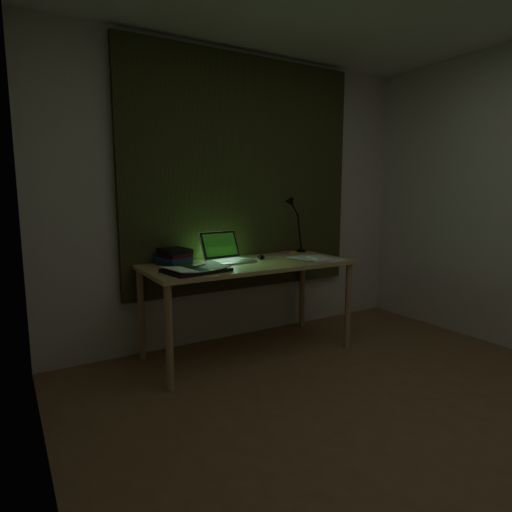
% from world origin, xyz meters
% --- Properties ---
extents(floor, '(3.50, 4.00, 0.00)m').
position_xyz_m(floor, '(0.00, 0.00, 0.00)').
color(floor, brown).
rests_on(floor, ground).
extents(wall_back, '(3.50, 0.00, 2.50)m').
position_xyz_m(wall_back, '(0.00, 2.00, 1.25)').
color(wall_back, silver).
rests_on(wall_back, ground).
extents(wall_left, '(0.00, 4.00, 2.50)m').
position_xyz_m(wall_left, '(-1.75, 0.00, 1.25)').
color(wall_left, silver).
rests_on(wall_left, ground).
extents(curtain, '(2.20, 0.06, 2.00)m').
position_xyz_m(curtain, '(0.00, 1.96, 1.45)').
color(curtain, '#2B2D16').
rests_on(curtain, wall_back).
extents(desk, '(1.65, 0.72, 0.75)m').
position_xyz_m(desk, '(-0.19, 1.56, 0.38)').
color(desk, tan).
rests_on(desk, floor).
extents(laptop, '(0.39, 0.42, 0.25)m').
position_xyz_m(laptop, '(-0.30, 1.64, 0.88)').
color(laptop, silver).
rests_on(laptop, desk).
extents(open_textbook, '(0.47, 0.37, 0.04)m').
position_xyz_m(open_textbook, '(-0.70, 1.41, 0.77)').
color(open_textbook, white).
rests_on(open_textbook, desk).
extents(book_stack, '(0.25, 0.28, 0.13)m').
position_xyz_m(book_stack, '(-0.73, 1.78, 0.82)').
color(book_stack, white).
rests_on(book_stack, desk).
extents(loose_papers, '(0.38, 0.40, 0.02)m').
position_xyz_m(loose_papers, '(0.36, 1.43, 0.76)').
color(loose_papers, white).
rests_on(loose_papers, desk).
extents(mouse, '(0.09, 0.11, 0.04)m').
position_xyz_m(mouse, '(-0.02, 1.65, 0.77)').
color(mouse, black).
rests_on(mouse, desk).
extents(sticky_yellow, '(0.09, 0.09, 0.02)m').
position_xyz_m(sticky_yellow, '(0.41, 1.82, 0.76)').
color(sticky_yellow, yellow).
rests_on(sticky_yellow, desk).
extents(sticky_pink, '(0.10, 0.10, 0.02)m').
position_xyz_m(sticky_pink, '(0.37, 1.83, 0.76)').
color(sticky_pink, '#C74D78').
rests_on(sticky_pink, desk).
extents(desk_lamp, '(0.33, 0.26, 0.48)m').
position_xyz_m(desk_lamp, '(0.55, 1.85, 0.99)').
color(desk_lamp, black).
rests_on(desk_lamp, desk).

